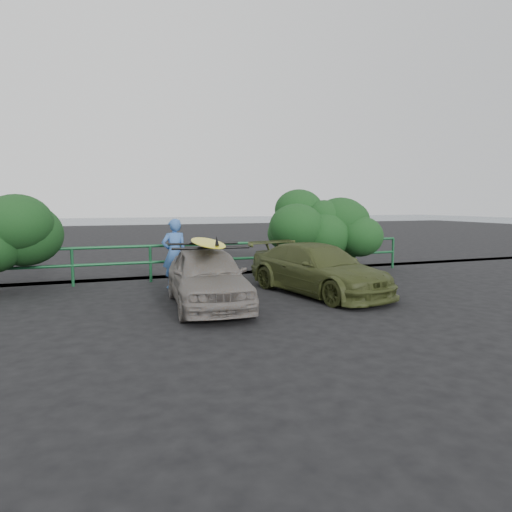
{
  "coord_description": "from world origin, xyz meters",
  "views": [
    {
      "loc": [
        -2.55,
        -7.69,
        2.16
      ],
      "look_at": [
        1.08,
        2.22,
        0.94
      ],
      "focal_mm": 32.0,
      "sensor_mm": 36.0,
      "label": 1
    }
  ],
  "objects": [
    {
      "name": "ground",
      "position": [
        0.0,
        0.0,
        0.0
      ],
      "size": [
        80.0,
        80.0,
        0.0
      ],
      "primitive_type": "plane",
      "color": "black"
    },
    {
      "name": "ocean",
      "position": [
        0.0,
        60.0,
        0.0
      ],
      "size": [
        200.0,
        200.0,
        0.0
      ],
      "primitive_type": "plane",
      "color": "slate",
      "rests_on": "ground"
    },
    {
      "name": "guardrail",
      "position": [
        0.0,
        5.0,
        0.52
      ],
      "size": [
        14.0,
        0.08,
        1.04
      ],
      "primitive_type": null,
      "color": "#164D29",
      "rests_on": "ground"
    },
    {
      "name": "shrub_right",
      "position": [
        5.0,
        5.5,
        1.2
      ],
      "size": [
        3.2,
        2.4,
        2.39
      ],
      "primitive_type": null,
      "color": "#173F18",
      "rests_on": "ground"
    },
    {
      "name": "sedan",
      "position": [
        -0.25,
        1.57,
        0.63
      ],
      "size": [
        1.8,
        3.81,
        1.26
      ],
      "primitive_type": "imported",
      "rotation": [
        0.0,
        0.0,
        -0.09
      ],
      "color": "slate",
      "rests_on": "ground"
    },
    {
      "name": "olive_vehicle",
      "position": [
        2.58,
        1.97,
        0.6
      ],
      "size": [
        2.58,
        4.38,
        1.19
      ],
      "primitive_type": "imported",
      "rotation": [
        0.0,
        0.0,
        0.24
      ],
      "color": "#3A421D",
      "rests_on": "ground"
    },
    {
      "name": "man",
      "position": [
        -0.53,
        3.9,
        0.89
      ],
      "size": [
        0.69,
        0.49,
        1.78
      ],
      "primitive_type": "imported",
      "rotation": [
        0.0,
        0.0,
        3.25
      ],
      "color": "#3A65AE",
      "rests_on": "ground"
    },
    {
      "name": "roof_rack",
      "position": [
        -0.25,
        1.57,
        1.28
      ],
      "size": [
        1.64,
        1.22,
        0.05
      ],
      "primitive_type": null,
      "rotation": [
        0.0,
        0.0,
        -0.09
      ],
      "color": "black",
      "rests_on": "sedan"
    },
    {
      "name": "surfboard",
      "position": [
        -0.25,
        1.57,
        1.35
      ],
      "size": [
        0.81,
        2.82,
        0.08
      ],
      "primitive_type": "ellipsoid",
      "rotation": [
        0.0,
        0.0,
        -0.09
      ],
      "color": "yellow",
      "rests_on": "roof_rack"
    }
  ]
}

